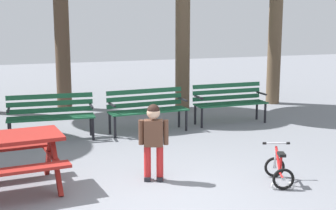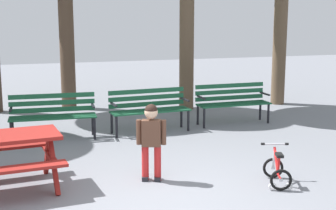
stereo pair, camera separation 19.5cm
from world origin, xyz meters
name	(u,v)px [view 2 (the right image)]	position (x,y,z in m)	size (l,w,h in m)	color
ground	(158,203)	(0.00, 0.00, 0.00)	(36.00, 36.00, 0.00)	slate
park_bench_left	(53,112)	(-0.98, 3.66, 0.51)	(1.63, 0.56, 0.85)	#195133
park_bench_right	(149,107)	(0.90, 3.67, 0.51)	(1.63, 0.56, 0.85)	#195133
park_bench_far_right	(232,100)	(2.81, 3.85, 0.51)	(1.60, 0.47, 0.85)	#195133
child_standing	(151,136)	(0.16, 0.85, 0.66)	(0.40, 0.24, 1.11)	red
kids_bicycle	(277,170)	(1.78, 0.16, 0.20)	(0.50, 0.63, 0.54)	black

